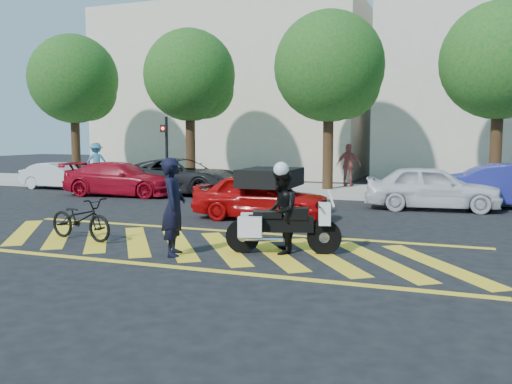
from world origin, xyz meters
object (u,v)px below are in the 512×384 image
(police_motorcycle, at_px, (282,226))
(parked_left, at_px, (121,179))
(red_convertible, at_px, (261,196))
(officer_bike, at_px, (174,207))
(parked_mid_left, at_px, (181,176))
(bicycle, at_px, (81,219))
(officer_moto, at_px, (281,211))
(parked_far_left, at_px, (59,176))
(parked_mid_right, at_px, (432,187))

(police_motorcycle, distance_m, parked_left, 12.19)
(red_convertible, bearing_deg, officer_bike, 178.16)
(parked_left, xyz_separation_m, parked_mid_left, (1.96, 1.40, 0.06))
(bicycle, height_order, police_motorcycle, police_motorcycle)
(officer_moto, height_order, red_convertible, officer_moto)
(red_convertible, distance_m, parked_mid_left, 7.49)
(bicycle, xyz_separation_m, officer_moto, (4.79, 0.28, 0.37))
(police_motorcycle, bearing_deg, parked_far_left, 129.96)
(officer_bike, xyz_separation_m, bicycle, (-2.82, 0.67, -0.49))
(parked_far_left, bearing_deg, parked_mid_left, -90.81)
(officer_bike, relative_size, police_motorcycle, 0.85)
(officer_bike, bearing_deg, parked_far_left, 27.40)
(red_convertible, relative_size, parked_far_left, 1.11)
(officer_bike, xyz_separation_m, parked_far_left, (-11.56, 10.22, -0.40))
(officer_bike, relative_size, parked_mid_left, 0.37)
(officer_bike, xyz_separation_m, officer_moto, (1.96, 0.95, -0.12))
(parked_far_left, relative_size, parked_left, 0.77)
(parked_mid_left, bearing_deg, police_motorcycle, -139.05)
(police_motorcycle, bearing_deg, bicycle, 167.56)
(police_motorcycle, height_order, parked_left, parked_left)
(officer_moto, bearing_deg, police_motorcycle, 43.71)
(bicycle, bearing_deg, red_convertible, -22.97)
(red_convertible, bearing_deg, parked_left, 61.41)
(officer_bike, height_order, parked_mid_left, officer_bike)
(parked_mid_left, bearing_deg, bicycle, -162.52)
(parked_far_left, height_order, parked_left, parked_left)
(bicycle, bearing_deg, officer_moto, -76.26)
(officer_bike, distance_m, police_motorcycle, 2.23)
(officer_moto, xyz_separation_m, parked_far_left, (-13.52, 9.28, -0.28))
(red_convertible, height_order, parked_left, parked_left)
(parked_far_left, height_order, parked_mid_right, parked_mid_right)
(police_motorcycle, relative_size, parked_mid_left, 0.44)
(police_motorcycle, relative_size, parked_far_left, 0.65)
(officer_bike, distance_m, parked_left, 11.46)
(officer_bike, relative_size, officer_moto, 1.14)
(police_motorcycle, relative_size, officer_moto, 1.34)
(police_motorcycle, xyz_separation_m, red_convertible, (-1.93, 4.09, 0.10))
(bicycle, relative_size, parked_mid_left, 0.36)
(bicycle, relative_size, parked_left, 0.41)
(red_convertible, height_order, parked_far_left, red_convertible)
(officer_moto, relative_size, parked_mid_left, 0.33)
(officer_moto, distance_m, parked_mid_right, 8.38)
(officer_bike, distance_m, parked_mid_right, 10.02)
(parked_mid_left, relative_size, parked_mid_right, 1.24)
(red_convertible, distance_m, parked_mid_right, 5.96)
(bicycle, xyz_separation_m, red_convertible, (2.87, 4.35, 0.18))
(police_motorcycle, bearing_deg, parked_mid_right, 56.44)
(parked_mid_left, bearing_deg, officer_bike, -149.71)
(officer_bike, xyz_separation_m, red_convertible, (0.05, 5.02, -0.32))
(bicycle, bearing_deg, police_motorcycle, -76.39)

